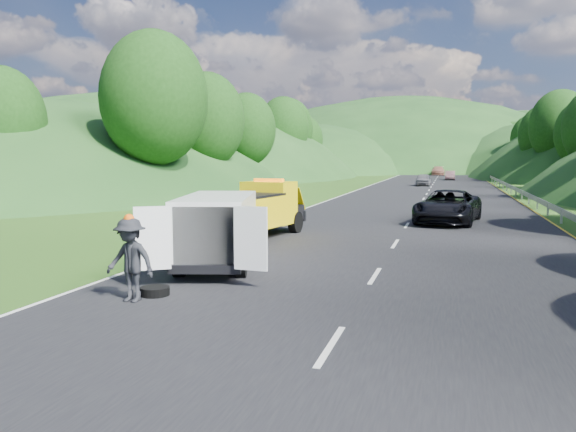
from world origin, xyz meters
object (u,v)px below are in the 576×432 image
(suitcase, at_px, (180,242))
(spare_tire, at_px, (155,296))
(woman, at_px, (201,244))
(passing_suv, at_px, (448,223))
(worker, at_px, (132,302))
(child, at_px, (240,259))
(white_van, at_px, (218,226))
(tow_truck, at_px, (258,209))

(suitcase, relative_size, spare_tire, 0.82)
(woman, distance_m, suitcase, 1.38)
(passing_suv, bearing_deg, suitcase, -120.99)
(worker, bearing_deg, child, 92.75)
(white_van, bearing_deg, passing_suv, 48.55)
(child, distance_m, spare_tire, 5.19)
(worker, relative_size, passing_suv, 0.33)
(white_van, height_order, suitcase, white_van)
(woman, bearing_deg, spare_tire, 174.41)
(suitcase, distance_m, passing_suv, 14.35)
(woman, xyz_separation_m, worker, (2.09, -8.27, 0.00))
(white_van, relative_size, passing_suv, 1.10)
(white_van, xyz_separation_m, woman, (-2.30, 3.72, -1.21))
(child, bearing_deg, worker, -42.01)
(child, relative_size, passing_suv, 0.18)
(woman, distance_m, passing_suv, 13.20)
(woman, distance_m, spare_tire, 7.96)
(woman, relative_size, suitcase, 2.76)
(suitcase, distance_m, spare_tire, 6.77)
(tow_truck, distance_m, worker, 10.74)
(tow_truck, xyz_separation_m, spare_tire, (0.86, -9.99, -1.16))
(worker, bearing_deg, white_van, 93.97)
(spare_tire, bearing_deg, tow_truck, 94.95)
(tow_truck, relative_size, passing_suv, 0.98)
(worker, distance_m, spare_tire, 0.70)
(child, bearing_deg, spare_tire, -39.99)
(white_van, xyz_separation_m, passing_suv, (6.65, 13.43, -1.21))
(white_van, distance_m, worker, 4.72)
(tow_truck, bearing_deg, worker, -78.58)
(tow_truck, xyz_separation_m, worker, (0.64, -10.65, -1.16))
(white_van, xyz_separation_m, worker, (-0.21, -4.55, -1.21))
(woman, height_order, worker, worker)
(suitcase, bearing_deg, white_van, -43.55)
(tow_truck, xyz_separation_m, woman, (-1.45, -2.38, -1.16))
(woman, bearing_deg, child, -156.86)
(white_van, height_order, child, white_van)
(white_van, distance_m, spare_tire, 4.08)
(passing_suv, bearing_deg, white_van, -107.68)
(tow_truck, height_order, passing_suv, tow_truck)
(child, relative_size, suitcase, 1.84)
(worker, height_order, spare_tire, worker)
(spare_tire, distance_m, passing_suv, 18.54)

